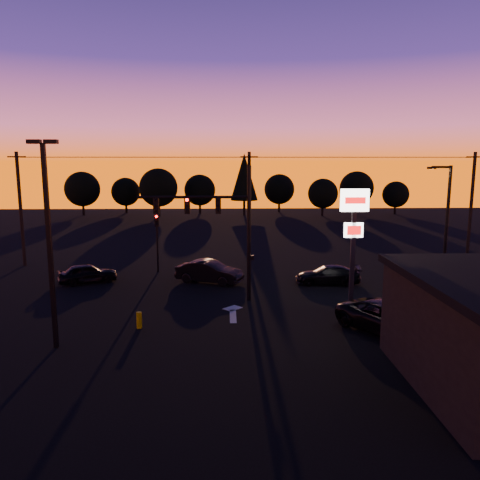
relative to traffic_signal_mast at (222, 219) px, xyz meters
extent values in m
plane|color=black|center=(0.10, -3.99, -4.94)|extent=(120.00, 120.00, 0.00)
cube|color=beige|center=(0.60, -2.99, -4.93)|extent=(0.35, 2.20, 0.01)
cube|color=beige|center=(0.60, -1.59, -4.93)|extent=(1.20, 1.20, 0.01)
cylinder|color=black|center=(1.60, 0.01, -0.94)|extent=(0.24, 0.24, 8.00)
cylinder|color=black|center=(1.60, 0.01, 3.26)|extent=(0.14, 0.52, 0.76)
cylinder|color=black|center=(-1.65, 0.01, 1.26)|extent=(6.50, 0.16, 0.16)
cube|color=black|center=(-0.20, 0.01, 0.76)|extent=(0.32, 0.22, 0.95)
sphere|color=black|center=(-0.20, -0.12, 1.11)|extent=(0.18, 0.18, 0.18)
sphere|color=black|center=(-0.20, -0.12, 0.81)|extent=(0.18, 0.18, 0.18)
sphere|color=black|center=(-0.20, -0.12, 0.51)|extent=(0.18, 0.18, 0.18)
cube|color=black|center=(-2.00, 0.01, 0.76)|extent=(0.32, 0.22, 0.95)
sphere|color=#FF0705|center=(-2.00, -0.12, 1.11)|extent=(0.18, 0.18, 0.18)
sphere|color=black|center=(-2.00, -0.12, 0.81)|extent=(0.18, 0.18, 0.18)
sphere|color=black|center=(-2.00, -0.12, 0.51)|extent=(0.18, 0.18, 0.18)
cube|color=black|center=(-3.80, 0.01, 0.76)|extent=(0.32, 0.22, 0.95)
sphere|color=black|center=(-3.80, -0.12, 1.11)|extent=(0.18, 0.18, 0.18)
sphere|color=black|center=(-3.80, -0.12, 0.81)|extent=(0.18, 0.18, 0.18)
sphere|color=black|center=(-3.80, -0.12, 0.51)|extent=(0.18, 0.18, 0.18)
cube|color=black|center=(1.78, 0.01, -2.34)|extent=(0.22, 0.18, 0.28)
cylinder|color=black|center=(-4.90, 7.51, -3.14)|extent=(0.14, 0.14, 3.60)
cube|color=black|center=(-4.90, 7.51, -1.04)|extent=(0.30, 0.20, 0.90)
sphere|color=#FF0705|center=(-4.90, 7.39, -0.72)|extent=(0.18, 0.18, 0.18)
sphere|color=black|center=(-4.90, 7.39, -1.00)|extent=(0.18, 0.18, 0.18)
sphere|color=black|center=(-4.90, 7.39, -1.28)|extent=(0.18, 0.18, 0.18)
cube|color=black|center=(-7.40, -6.99, -0.44)|extent=(0.18, 0.18, 9.00)
cube|color=black|center=(-7.75, -6.99, 4.11)|extent=(0.55, 0.30, 0.18)
cube|color=black|center=(-7.05, -6.99, 4.11)|extent=(0.55, 0.30, 0.18)
cube|color=black|center=(7.10, -2.49, -1.74)|extent=(0.22, 0.22, 6.40)
cube|color=white|center=(7.10, -2.49, 1.26)|extent=(1.50, 0.25, 1.20)
cube|color=red|center=(7.10, -2.63, 1.26)|extent=(1.10, 0.02, 0.35)
cube|color=white|center=(7.10, -2.49, -0.34)|extent=(1.00, 0.22, 0.80)
cube|color=red|center=(7.10, -2.62, -0.34)|extent=(0.75, 0.02, 0.50)
cylinder|color=black|center=(14.10, 1.51, -0.94)|extent=(0.20, 0.20, 8.00)
cylinder|color=black|center=(13.50, 1.51, 2.96)|extent=(1.20, 0.14, 0.14)
cube|color=black|center=(12.90, 1.51, 2.91)|extent=(0.50, 0.22, 0.14)
plane|color=#FFB759|center=(12.90, 1.51, 2.83)|extent=(0.35, 0.35, 0.00)
cylinder|color=black|center=(-15.90, 10.01, -0.44)|extent=(0.26, 0.26, 9.00)
cube|color=black|center=(-15.90, 10.01, 3.66)|extent=(1.40, 0.10, 0.10)
cylinder|color=black|center=(2.10, 10.01, -0.44)|extent=(0.26, 0.26, 9.00)
cube|color=black|center=(2.10, 10.01, 3.66)|extent=(1.40, 0.10, 0.10)
cylinder|color=black|center=(20.10, 10.01, -0.44)|extent=(0.26, 0.26, 9.00)
cube|color=black|center=(20.10, 10.01, 3.66)|extent=(1.40, 0.10, 0.10)
cylinder|color=black|center=(-6.90, 9.41, 3.61)|extent=(18.00, 0.02, 0.02)
cylinder|color=black|center=(-6.90, 10.01, 3.66)|extent=(18.00, 0.02, 0.02)
cylinder|color=black|center=(-6.90, 10.61, 3.61)|extent=(18.00, 0.02, 0.02)
cylinder|color=black|center=(11.10, 9.41, 3.61)|extent=(18.00, 0.02, 0.02)
cylinder|color=black|center=(11.10, 10.01, 3.66)|extent=(18.00, 0.02, 0.02)
cylinder|color=black|center=(11.10, 10.61, 3.61)|extent=(18.00, 0.02, 0.02)
cube|color=black|center=(9.10, -7.47, -3.54)|extent=(2.20, 0.05, 1.60)
cylinder|color=#A39400|center=(-4.12, -4.63, -4.52)|extent=(0.27, 0.27, 0.82)
cylinder|color=black|center=(-21.90, 46.01, -4.12)|extent=(0.36, 0.36, 1.62)
sphere|color=black|center=(-21.90, 46.01, -0.87)|extent=(5.36, 5.36, 5.36)
cylinder|color=black|center=(-15.90, 49.01, -4.25)|extent=(0.36, 0.36, 1.38)
sphere|color=black|center=(-15.90, 49.01, -1.50)|extent=(4.54, 4.54, 4.54)
cylinder|color=black|center=(-9.90, 44.01, -4.06)|extent=(0.36, 0.36, 1.75)
sphere|color=black|center=(-9.90, 44.01, -0.56)|extent=(5.77, 5.78, 5.78)
cylinder|color=black|center=(-3.90, 48.01, -4.19)|extent=(0.36, 0.36, 1.50)
sphere|color=black|center=(-3.90, 48.01, -1.19)|extent=(4.95, 4.95, 4.95)
cylinder|color=black|center=(3.10, 45.01, -3.75)|extent=(0.36, 0.36, 2.38)
cone|color=black|center=(3.10, 45.01, 1.00)|extent=(4.18, 4.18, 7.12)
cylinder|color=black|center=(9.10, 50.01, -4.19)|extent=(0.36, 0.36, 1.50)
sphere|color=black|center=(9.10, 50.01, -1.19)|extent=(4.95, 4.95, 4.95)
cylinder|color=black|center=(15.10, 44.01, -4.25)|extent=(0.36, 0.36, 1.38)
sphere|color=black|center=(15.10, 44.01, -1.50)|extent=(4.54, 4.54, 4.54)
cylinder|color=black|center=(21.10, 47.01, -4.12)|extent=(0.36, 0.36, 1.62)
sphere|color=black|center=(21.10, 47.01, -0.87)|extent=(5.36, 5.36, 5.36)
cylinder|color=black|center=(27.10, 46.01, -4.31)|extent=(0.36, 0.36, 1.25)
sphere|color=black|center=(27.10, 46.01, -1.81)|extent=(4.12, 4.12, 4.12)
imported|color=black|center=(-9.27, 4.42, -4.27)|extent=(4.20, 2.98, 1.33)
imported|color=black|center=(-0.92, 4.23, -4.18)|extent=(4.85, 3.23, 1.51)
imported|color=black|center=(7.18, 3.61, -4.31)|extent=(4.48, 2.19, 1.25)
imported|color=black|center=(8.16, -5.77, -4.19)|extent=(5.04, 5.89, 1.50)
camera|label=1|loc=(0.23, -27.13, 3.28)|focal=35.00mm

